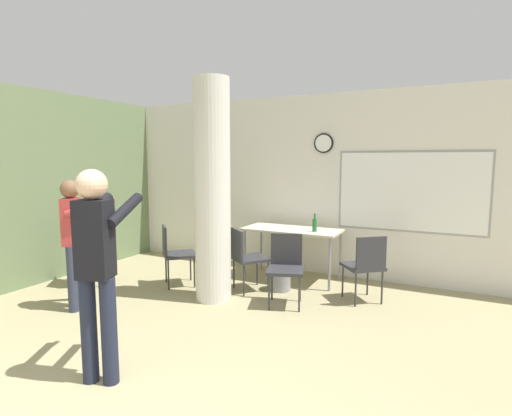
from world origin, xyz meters
TOP-DOWN VIEW (x-y plane):
  - wall_left_accent at (-3.50, 2.50)m, footprint 0.12×7.00m
  - wall_back at (0.03, 5.06)m, footprint 8.00×0.15m
  - support_pillar at (-0.82, 3.24)m, footprint 0.45×0.45m
  - folding_table at (-0.23, 4.50)m, footprint 1.44×0.68m
  - bottle_on_table at (0.15, 4.41)m, footprint 0.07×0.07m
  - waste_bin at (-0.18, 3.94)m, footprint 0.27×0.27m
  - chair_table_front at (0.08, 3.49)m, footprint 0.56×0.56m
  - chair_table_left at (-0.60, 3.71)m, footprint 0.62×0.62m
  - chair_by_left_wall at (-2.82, 2.92)m, footprint 0.62×0.62m
  - chair_near_pillar at (-1.62, 3.46)m, footprint 0.62×0.62m
  - chair_table_right at (0.96, 3.98)m, footprint 0.62×0.62m
  - person_watching_back at (-2.10, 2.20)m, footprint 0.63×0.55m
  - person_playing_front at (-0.59, 1.20)m, footprint 0.53×0.69m

SIDE VIEW (x-z plane):
  - waste_bin at x=-0.18m, z-range 0.00..0.36m
  - chair_table_front at x=0.08m, z-range 0.08..0.95m
  - chair_table_left at x=-0.60m, z-range 0.08..0.95m
  - chair_by_left_wall at x=-2.82m, z-range 0.08..0.95m
  - chair_near_pillar at x=-1.62m, z-range 0.08..0.95m
  - chair_table_right at x=0.96m, z-range 0.08..0.95m
  - folding_table at x=-0.23m, z-range 0.33..1.11m
  - bottle_on_table at x=0.15m, z-range 0.75..1.01m
  - person_watching_back at x=-2.10m, z-range 0.14..1.70m
  - person_playing_front at x=-0.59m, z-range 0.15..1.88m
  - wall_back at x=0.03m, z-range 0.00..2.80m
  - wall_left_accent at x=-3.50m, z-range 0.00..2.80m
  - support_pillar at x=-0.82m, z-range 0.00..2.80m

